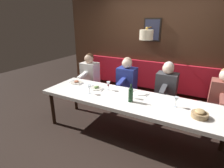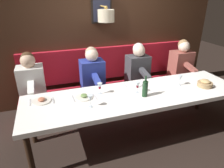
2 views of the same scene
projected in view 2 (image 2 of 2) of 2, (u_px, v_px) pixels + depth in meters
ground_plane at (135, 135)px, 3.14m from camera, size 12.00×12.00×0.00m
dining_table at (137, 97)px, 2.85m from camera, size 0.90×3.16×0.74m
banquette_bench at (116, 97)px, 3.81m from camera, size 0.52×3.36×0.45m
back_wall_panel at (106, 32)px, 3.84m from camera, size 0.59×4.56×2.90m
diner_nearest at (181, 61)px, 3.97m from camera, size 0.60×0.40×0.79m
diner_near at (138, 66)px, 3.69m from camera, size 0.60×0.40×0.79m
diner_middle at (92, 71)px, 3.43m from camera, size 0.60×0.40×0.79m
diner_far at (31, 78)px, 3.14m from camera, size 0.60×0.40×0.79m
place_setting_0 at (42, 101)px, 2.61m from camera, size 0.24×0.31×0.05m
place_setting_1 at (84, 97)px, 2.71m from camera, size 0.24×0.32×0.05m
place_setting_2 at (134, 84)px, 3.10m from camera, size 0.24×0.32×0.01m
wine_glass_0 at (138, 85)px, 2.82m from camera, size 0.07×0.07×0.16m
wine_glass_1 at (100, 86)px, 2.78m from camera, size 0.07×0.07×0.16m
wine_glass_2 at (90, 99)px, 2.45m from camera, size 0.07×0.07×0.16m
wine_glass_3 at (180, 78)px, 3.04m from camera, size 0.07×0.07×0.16m
wine_bottle at (145, 89)px, 2.71m from camera, size 0.08×0.08×0.30m
bread_bowl at (205, 84)px, 3.03m from camera, size 0.22×0.22×0.12m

